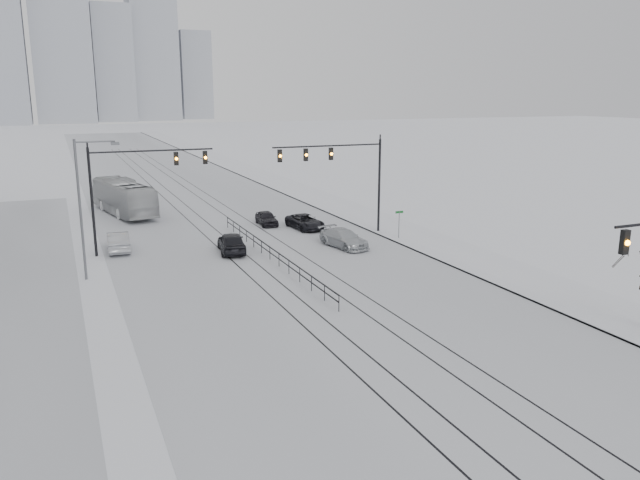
# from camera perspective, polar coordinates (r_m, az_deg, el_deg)

# --- Properties ---
(road) EXTENTS (22.00, 260.00, 0.02)m
(road) POSITION_cam_1_polar(r_m,az_deg,el_deg) (73.74, -11.98, 3.82)
(road) COLOR silver
(road) RESTS_ON ground
(sidewalk_east) EXTENTS (5.00, 260.00, 0.16)m
(sidewalk_east) POSITION_cam_1_polar(r_m,az_deg,el_deg) (77.36, -2.10, 4.58)
(sidewalk_east) COLOR silver
(sidewalk_east) RESTS_ON ground
(curb) EXTENTS (0.10, 260.00, 0.12)m
(curb) POSITION_cam_1_polar(r_m,az_deg,el_deg) (76.54, -3.82, 4.45)
(curb) COLOR gray
(curb) RESTS_ON ground
(tram_rails) EXTENTS (5.30, 180.00, 0.01)m
(tram_rails) POSITION_cam_1_polar(r_m,az_deg,el_deg) (54.55, -7.91, 0.74)
(tram_rails) COLOR black
(tram_rails) RESTS_ON ground
(skyline) EXTENTS (96.00, 48.00, 72.00)m
(skyline) POSITION_cam_1_polar(r_m,az_deg,el_deg) (286.39, -19.90, 16.28)
(skyline) COLOR #9499A3
(skyline) RESTS_ON ground
(traffic_mast_ne) EXTENTS (9.60, 0.37, 8.00)m
(traffic_mast_ne) POSITION_cam_1_polar(r_m,az_deg,el_deg) (51.69, 2.18, 6.62)
(traffic_mast_ne) COLOR black
(traffic_mast_ne) RESTS_ON ground
(traffic_mast_nw) EXTENTS (9.10, 0.37, 8.00)m
(traffic_mast_nw) POSITION_cam_1_polar(r_m,az_deg,el_deg) (48.19, -16.72, 5.36)
(traffic_mast_nw) COLOR black
(traffic_mast_nw) RESTS_ON ground
(street_light_west) EXTENTS (2.73, 0.25, 9.00)m
(street_light_west) POSITION_cam_1_polar(r_m,az_deg,el_deg) (42.06, -20.74, 3.48)
(street_light_west) COLOR #595B60
(street_light_west) RESTS_ON ground
(median_fence) EXTENTS (0.06, 24.00, 1.00)m
(median_fence) POSITION_cam_1_polar(r_m,az_deg,el_deg) (45.10, -4.61, -1.17)
(median_fence) COLOR black
(median_fence) RESTS_ON ground
(street_sign) EXTENTS (0.70, 0.06, 2.40)m
(street_sign) POSITION_cam_1_polar(r_m,az_deg,el_deg) (51.39, 7.24, 1.79)
(street_sign) COLOR #595B60
(street_sign) RESTS_ON ground
(sedan_sb_inner) EXTENTS (2.51, 4.83, 1.57)m
(sedan_sb_inner) POSITION_cam_1_polar(r_m,az_deg,el_deg) (47.38, -8.09, -0.23)
(sedan_sb_inner) COLOR black
(sedan_sb_inner) RESTS_ON ground
(sedan_sb_outer) EXTENTS (1.80, 4.62, 1.50)m
(sedan_sb_outer) POSITION_cam_1_polar(r_m,az_deg,el_deg) (49.77, -17.97, -0.14)
(sedan_sb_outer) COLOR #A8ABB0
(sedan_sb_outer) RESTS_ON ground
(sedan_nb_front) EXTENTS (2.55, 4.77, 1.28)m
(sedan_nb_front) POSITION_cam_1_polar(r_m,az_deg,el_deg) (55.21, -1.37, 1.66)
(sedan_nb_front) COLOR black
(sedan_nb_front) RESTS_ON ground
(sedan_nb_right) EXTENTS (2.87, 5.12, 1.40)m
(sedan_nb_right) POSITION_cam_1_polar(r_m,az_deg,el_deg) (48.60, 2.20, 0.13)
(sedan_nb_right) COLOR #B4B8BD
(sedan_nb_right) RESTS_ON ground
(sedan_nb_far) EXTENTS (1.67, 3.78, 1.26)m
(sedan_nb_far) POSITION_cam_1_polar(r_m,az_deg,el_deg) (57.07, -4.91, 1.99)
(sedan_nb_far) COLOR black
(sedan_nb_far) RESTS_ON ground
(box_truck) EXTENTS (5.23, 12.46, 3.38)m
(box_truck) POSITION_cam_1_polar(r_m,az_deg,el_deg) (64.75, -17.51, 3.72)
(box_truck) COLOR #B3B5B7
(box_truck) RESTS_ON ground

